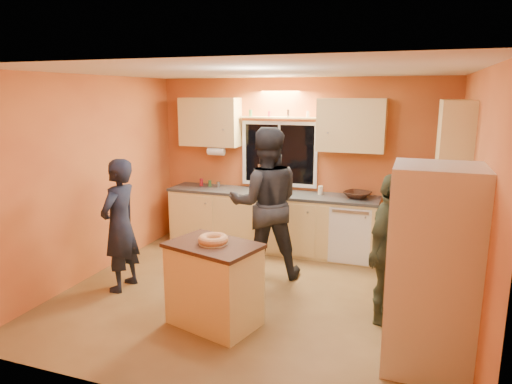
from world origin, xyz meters
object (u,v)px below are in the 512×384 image
at_px(island, 214,284).
at_px(person_right, 389,250).
at_px(refrigerator, 432,269).
at_px(person_left, 120,225).
at_px(person_center, 265,203).

distance_m(island, person_right, 1.83).
relative_size(refrigerator, person_right, 1.13).
height_order(island, person_right, person_right).
height_order(person_left, person_center, person_center).
distance_m(person_left, person_center, 1.83).
height_order(refrigerator, person_right, refrigerator).
xyz_separation_m(refrigerator, person_left, (-3.51, 0.50, -0.09)).
height_order(island, person_center, person_center).
xyz_separation_m(island, person_left, (-1.44, 0.44, 0.36)).
bearing_deg(refrigerator, person_center, 143.29).
xyz_separation_m(refrigerator, person_right, (-0.39, 0.69, -0.11)).
bearing_deg(person_left, person_right, 93.34).
distance_m(island, person_center, 1.52).
bearing_deg(person_center, island, 64.20).
bearing_deg(refrigerator, person_right, 119.34).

